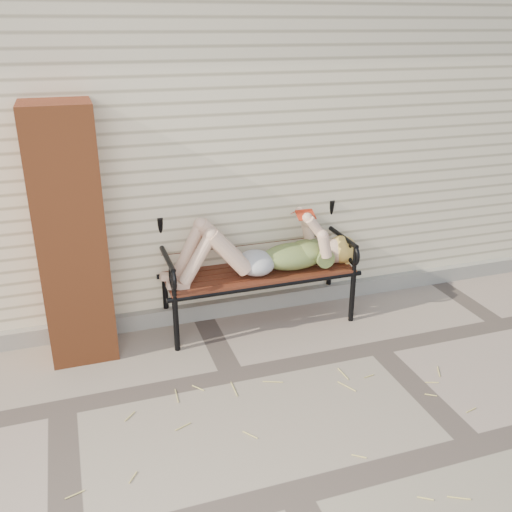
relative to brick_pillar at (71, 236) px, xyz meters
name	(u,v)px	position (x,y,z in m)	size (l,w,h in m)	color
ground	(377,348)	(2.30, -0.75, -1.00)	(80.00, 80.00, 0.00)	gray
house_wall	(261,114)	(2.30, 2.25, 0.50)	(8.00, 4.00, 3.00)	beige
foundation_strip	(328,292)	(2.30, 0.22, -0.93)	(8.00, 0.10, 0.15)	gray
brick_pillar	(71,236)	(0.00, 0.00, 0.00)	(0.50, 0.50, 2.00)	brown
garden_bench	(255,250)	(1.51, 0.11, -0.34)	(1.81, 0.72, 1.17)	black
reading_woman	(262,251)	(1.53, -0.04, -0.31)	(1.70, 0.39, 0.54)	#092E41
straw_scatter	(319,420)	(1.46, -1.45, -0.99)	(3.01, 1.53, 0.01)	tan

